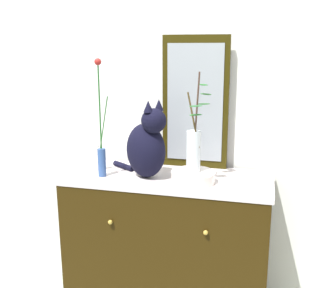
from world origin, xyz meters
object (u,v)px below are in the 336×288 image
object	(u,v)px
mirror_leaning	(195,103)
candle_pillar	(99,159)
bowl_porcelain	(193,177)
vase_glass_clear	(194,147)
sideboard	(168,249)
vase_slim_green	(101,146)
cat_sitting	(147,146)

from	to	relation	value
mirror_leaning	candle_pillar	bearing A→B (deg)	-158.56
mirror_leaning	candle_pillar	world-z (taller)	mirror_leaning
mirror_leaning	candle_pillar	xyz separation A→B (m)	(-0.51, -0.20, -0.31)
bowl_porcelain	vase_glass_clear	size ratio (longest dim) A/B	0.45
sideboard	bowl_porcelain	bearing A→B (deg)	-25.80
vase_slim_green	candle_pillar	xyz separation A→B (m)	(-0.06, 0.10, -0.10)
bowl_porcelain	candle_pillar	xyz separation A→B (m)	(-0.56, 0.08, 0.04)
bowl_porcelain	vase_glass_clear	xyz separation A→B (m)	(0.00, -0.00, 0.16)
sideboard	bowl_porcelain	size ratio (longest dim) A/B	4.93
cat_sitting	candle_pillar	distance (m)	0.32
sideboard	cat_sitting	bearing A→B (deg)	-156.51
bowl_porcelain	candle_pillar	distance (m)	0.57
vase_slim_green	vase_glass_clear	xyz separation A→B (m)	(0.50, 0.02, 0.02)
candle_pillar	cat_sitting	bearing A→B (deg)	-10.09
cat_sitting	candle_pillar	bearing A→B (deg)	169.91
candle_pillar	mirror_leaning	bearing A→B (deg)	21.44
vase_glass_clear	candle_pillar	xyz separation A→B (m)	(-0.56, 0.08, -0.12)
cat_sitting	vase_slim_green	distance (m)	0.25
bowl_porcelain	candle_pillar	bearing A→B (deg)	171.68
sideboard	candle_pillar	size ratio (longest dim) A/B	7.72
cat_sitting	bowl_porcelain	size ratio (longest dim) A/B	1.86
sideboard	mirror_leaning	size ratio (longest dim) A/B	1.50
cat_sitting	bowl_porcelain	bearing A→B (deg)	-6.23
bowl_porcelain	vase_glass_clear	distance (m)	0.16
mirror_leaning	vase_glass_clear	world-z (taller)	mirror_leaning
mirror_leaning	vase_slim_green	world-z (taller)	mirror_leaning
mirror_leaning	cat_sitting	size ratio (longest dim) A/B	1.77
mirror_leaning	bowl_porcelain	world-z (taller)	mirror_leaning
mirror_leaning	cat_sitting	distance (m)	0.39
mirror_leaning	vase_glass_clear	bearing A→B (deg)	-80.60
mirror_leaning	candle_pillar	distance (m)	0.63
bowl_porcelain	mirror_leaning	bearing A→B (deg)	98.95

